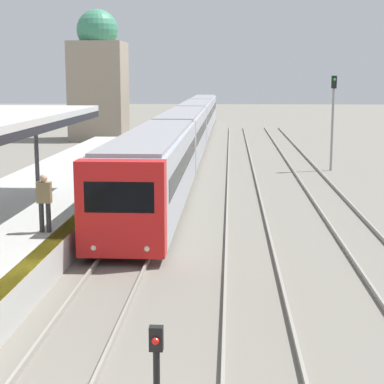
{
  "coord_description": "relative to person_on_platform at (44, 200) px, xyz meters",
  "views": [
    {
      "loc": [
        3.03,
        -6.97,
        5.28
      ],
      "look_at": [
        1.83,
        13.19,
        1.65
      ],
      "focal_mm": 60.0,
      "sensor_mm": 36.0,
      "label": 1
    }
  ],
  "objects": [
    {
      "name": "distant_domed_building",
      "position": [
        -5.95,
        37.04,
        3.23
      ],
      "size": [
        4.48,
        4.48,
        10.85
      ],
      "color": "gray",
      "rests_on": "ground_plane"
    },
    {
      "name": "signal_mast_far",
      "position": [
        11.01,
        19.24,
        1.48
      ],
      "size": [
        0.28,
        0.29,
        5.35
      ],
      "color": "gray",
      "rests_on": "ground_plane"
    },
    {
      "name": "signal_post_near",
      "position": [
        4.21,
        -8.94,
        -0.75
      ],
      "size": [
        0.2,
        0.22,
        1.79
      ],
      "color": "black",
      "rests_on": "ground_plane"
    },
    {
      "name": "person_on_platform",
      "position": [
        0.0,
        0.0,
        0.0
      ],
      "size": [
        0.4,
        0.22,
        1.66
      ],
      "color": "#2D2D33",
      "rests_on": "station_platform"
    },
    {
      "name": "train_near",
      "position": [
        2.2,
        30.93,
        -0.13
      ],
      "size": [
        2.52,
        62.52,
        3.12
      ],
      "color": "red",
      "rests_on": "ground_plane"
    }
  ]
}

